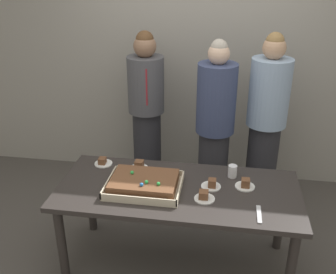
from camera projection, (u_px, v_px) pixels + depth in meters
The scene contains 14 objects.
ground_plane at pixel (177, 262), 3.27m from camera, with size 12.00×12.00×0.00m, color #4C4742.
interior_back_panel at pixel (199, 42), 4.07m from camera, with size 8.00×0.12×3.00m, color #9E998E.
party_table at pixel (178, 198), 3.00m from camera, with size 1.83×0.81×0.73m.
sheet_cake at pixel (144, 184), 2.94m from camera, with size 0.56×0.42×0.12m.
plated_slice_near_left at pixel (204, 197), 2.82m from camera, with size 0.15×0.15×0.07m.
plated_slice_near_right at pixel (103, 162), 3.29m from camera, with size 0.15×0.15×0.06m.
plated_slice_far_left at pixel (212, 185), 2.96m from camera, with size 0.15×0.15×0.07m.
plated_slice_far_right at pixel (245, 185), 2.96m from camera, with size 0.15×0.15×0.07m.
plated_slice_center_front at pixel (139, 166), 3.22m from camera, with size 0.15×0.15×0.07m.
drink_cup_nearest at pixel (232, 171), 3.09m from camera, with size 0.07×0.07×0.10m, color white.
cake_server_utensil at pixel (259, 214), 2.66m from camera, with size 0.03×0.20×0.01m, color silver.
person_serving_front at pixel (266, 123), 3.68m from camera, with size 0.37×0.37×1.73m.
person_green_shirt_behind at pixel (147, 113), 3.97m from camera, with size 0.36×0.36×1.69m.
person_striped_tie_right at pixel (215, 127), 3.67m from camera, with size 0.36×0.36×1.68m.
Camera 1 is at (0.32, -2.50, 2.32)m, focal length 41.99 mm.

